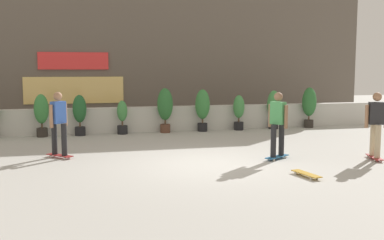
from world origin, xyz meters
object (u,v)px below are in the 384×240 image
Objects in this scene: potted_plant_7 at (274,107)px; skater_far_right at (278,122)px; potted_plant_1 at (41,112)px; potted_plant_8 at (309,104)px; potted_plant_2 at (80,112)px; potted_plant_6 at (239,111)px; potted_plant_5 at (203,107)px; potted_plant_3 at (122,117)px; potted_plant_4 at (165,107)px; skater_by_wall_left at (376,123)px; skater_foreground at (59,122)px; skateboard_near_camera at (306,174)px.

skater_far_right is (-2.35, -5.43, 0.10)m from potted_plant_7.
potted_plant_8 reaches higher than potted_plant_1.
potted_plant_6 is (5.76, 0.00, -0.07)m from potted_plant_2.
potted_plant_3 is at bearing 180.00° from potted_plant_5.
potted_plant_5 is (2.91, -0.00, 0.28)m from potted_plant_3.
potted_plant_4 is 7.39m from skater_by_wall_left.
potted_plant_1 is 10.38m from skater_by_wall_left.
skateboard_near_camera is at bearing -33.53° from skater_foreground.
potted_plant_5 is at bearing 0.00° from potted_plant_2.
potted_plant_5 is 2.81m from potted_plant_7.
potted_plant_2 is at bearing 180.00° from potted_plant_5.
potted_plant_8 is at bearing 54.73° from skater_far_right.
potted_plant_1 is at bearing -180.00° from potted_plant_3.
potted_plant_8 is 0.92× the size of skater_foreground.
potted_plant_7 reaches higher than potted_plant_1.
potted_plant_7 is 1.49m from potted_plant_8.
skateboard_near_camera is (-4.04, -7.31, -0.85)m from potted_plant_8.
potted_plant_6 is 6.24m from skater_by_wall_left.
potted_plant_5 is at bearing 180.00° from potted_plant_6.
potted_plant_4 is 2.80m from potted_plant_6.
potted_plant_4 reaches higher than potted_plant_2.
potted_plant_5 is (4.36, 0.00, 0.10)m from potted_plant_2.
skateboard_near_camera is (1.64, -7.31, -0.87)m from potted_plant_4.
skater_foreground is (-1.98, -3.90, 0.33)m from potted_plant_3.
potted_plant_8 is at bearing 0.00° from potted_plant_1.
potted_plant_5 is 1.05× the size of potted_plant_7.
potted_plant_5 is at bearing 180.00° from potted_plant_7.
potted_plant_8 is at bearing 22.98° from skater_foreground.
potted_plant_3 is 4.32m from potted_plant_6.
potted_plant_7 is 8.63m from skater_foreground.
potted_plant_4 reaches higher than potted_plant_6.
potted_plant_5 is 0.91× the size of skater_far_right.
potted_plant_8 is at bearing 76.33° from skater_by_wall_left.
potted_plant_7 is at bearing 0.00° from potted_plant_5.
potted_plant_4 is 4.20m from potted_plant_7.
potted_plant_3 reaches higher than skateboard_near_camera.
skater_far_right is at bearing -125.27° from potted_plant_8.
potted_plant_2 is 0.82× the size of skater_foreground.
potted_plant_2 is at bearing 139.73° from skater_by_wall_left.
skater_by_wall_left and skater_foreground have the same top height.
potted_plant_7 is at bearing 180.00° from potted_plant_8.
skateboard_near_camera is (0.26, -7.31, -0.83)m from potted_plant_5.
skater_by_wall_left is at bearing -46.67° from potted_plant_3.
potted_plant_3 is at bearing 113.45° from skateboard_near_camera.
skater_foreground reaches higher than potted_plant_7.
potted_plant_8 reaches higher than skateboard_near_camera.
potted_plant_4 is at bearing -180.00° from potted_plant_5.
potted_plant_6 is 2.90m from potted_plant_8.
potted_plant_8 is (7.21, -0.00, 0.30)m from potted_plant_3.
skater_foreground is at bearing -157.02° from potted_plant_8.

